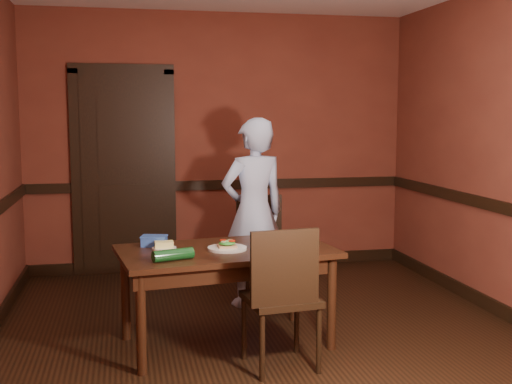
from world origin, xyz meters
name	(u,v)px	position (x,y,z in m)	size (l,w,h in m)	color
floor	(266,338)	(0.00, 0.00, 0.00)	(4.00, 4.50, 0.01)	black
wall_back	(220,142)	(0.00, 2.25, 1.35)	(4.00, 0.02, 2.70)	maroon
wall_front	(397,195)	(0.00, -2.25, 1.35)	(4.00, 0.02, 2.70)	maroon
dado_back	(220,185)	(0.00, 2.23, 0.90)	(4.00, 0.03, 0.10)	black
dado_right	(512,210)	(1.99, 0.00, 0.90)	(0.03, 4.50, 0.10)	black
baseboard_back	(221,262)	(0.00, 2.23, 0.06)	(4.00, 0.03, 0.12)	black
baseboard_right	(507,313)	(1.99, 0.00, 0.06)	(0.03, 4.50, 0.12)	black
door	(124,169)	(-1.00, 2.22, 1.09)	(1.05, 0.07, 2.20)	black
dining_table	(226,297)	(-0.30, -0.06, 0.35)	(1.50, 0.84, 0.70)	black
chair_far	(267,247)	(0.26, 1.10, 0.45)	(0.42, 0.42, 0.91)	black
chair_near	(281,296)	(-0.02, -0.53, 0.47)	(0.44, 0.44, 0.95)	black
person	(254,212)	(0.08, 0.86, 0.81)	(0.59, 0.39, 1.62)	#AABFE4
sandwich_plate	(227,247)	(-0.30, -0.09, 0.72)	(0.28, 0.28, 0.07)	white
sauce_jar	(261,246)	(-0.08, -0.21, 0.74)	(0.07, 0.07, 0.09)	#659642
cheese_saucer	(164,246)	(-0.73, 0.03, 0.72)	(0.17, 0.17, 0.05)	white
food_tub	(154,241)	(-0.80, 0.14, 0.74)	(0.21, 0.17, 0.08)	#325BB6
wrapped_veg	(173,255)	(-0.70, -0.35, 0.74)	(0.08, 0.08, 0.27)	#0D3813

